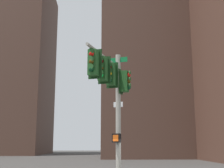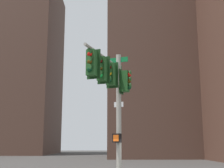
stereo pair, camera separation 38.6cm
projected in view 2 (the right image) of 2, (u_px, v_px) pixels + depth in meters
name	position (u px, v px, depth m)	size (l,w,h in m)	color
signal_pole_assembly	(112.00, 90.00, 13.36)	(3.89, 1.99, 6.51)	#9E998C
building_brick_nearside	(162.00, 12.00, 60.84)	(19.92, 21.75, 56.41)	#4C3328
building_brick_farside	(20.00, 66.00, 75.57)	(22.91, 17.88, 42.46)	#4C3328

